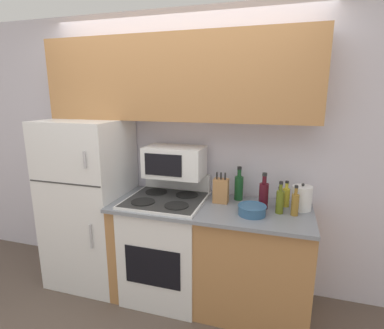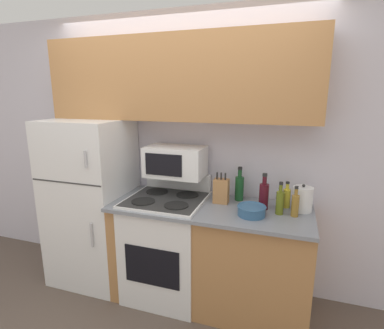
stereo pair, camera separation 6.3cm
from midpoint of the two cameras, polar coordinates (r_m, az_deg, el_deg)
name	(u,v)px [view 1 (the left image)]	position (r m, az deg, el deg)	size (l,w,h in m)	color
ground_plane	(158,314)	(2.86, -7.18, -26.39)	(12.00, 12.00, 0.00)	brown
wall_back	(182,152)	(2.88, -2.48, 2.37)	(8.00, 0.05, 2.55)	silver
lower_cabinets	(209,254)	(2.74, 2.64, -16.60)	(1.66, 0.67, 0.90)	#B27A47
refrigerator	(90,203)	(3.08, -19.46, -6.88)	(0.73, 0.66, 1.59)	white
upper_cabinets	(175,79)	(2.67, -3.92, 15.97)	(2.39, 0.30, 0.71)	#B27A47
stove	(167,245)	(2.83, -5.47, -15.04)	(0.67, 0.65, 1.09)	white
microwave	(175,162)	(2.69, -3.94, 0.55)	(0.53, 0.32, 0.27)	white
knife_block	(221,191)	(2.58, 4.82, -4.98)	(0.13, 0.09, 0.27)	#B27A47
bowl	(252,210)	(2.38, 10.60, -8.46)	(0.22, 0.22, 0.08)	#335B84
bottle_cooking_spray	(286,196)	(2.60, 16.81, -5.85)	(0.06, 0.06, 0.22)	gold
bottle_soy_sauce	(279,200)	(2.56, 15.59, -6.47)	(0.05, 0.05, 0.18)	black
bottle_wine_red	(264,195)	(2.50, 12.78, -5.61)	(0.08, 0.08, 0.30)	#470F19
bottle_vinegar	(295,204)	(2.43, 18.33, -7.10)	(0.06, 0.06, 0.24)	olive
bottle_wine_green	(239,187)	(2.67, 8.24, -4.23)	(0.08, 0.08, 0.30)	#194C23
bottle_olive_oil	(280,201)	(2.44, 15.68, -6.68)	(0.06, 0.06, 0.26)	#5B6619
kettle	(302,198)	(2.57, 19.53, -6.02)	(0.16, 0.16, 0.22)	white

